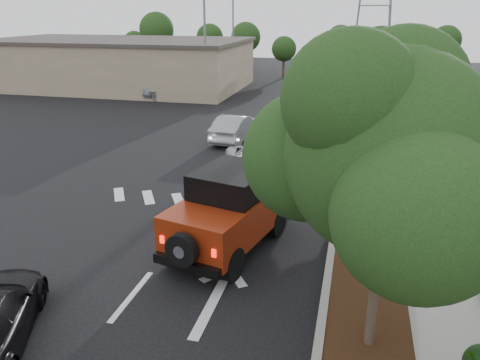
% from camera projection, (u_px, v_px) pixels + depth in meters
% --- Properties ---
extents(ground, '(120.00, 120.00, 0.00)m').
position_uv_depth(ground, '(132.00, 296.00, 11.44)').
color(ground, black).
rests_on(ground, ground).
extents(curb, '(0.20, 70.00, 0.15)m').
position_uv_depth(curb, '(344.00, 162.00, 21.29)').
color(curb, '#9E9B93').
rests_on(curb, ground).
extents(planting_strip, '(1.80, 70.00, 0.12)m').
position_uv_depth(planting_strip, '(366.00, 163.00, 21.07)').
color(planting_strip, black).
rests_on(planting_strip, ground).
extents(sidewalk, '(2.00, 70.00, 0.12)m').
position_uv_depth(sidewalk, '(411.00, 167.00, 20.63)').
color(sidewalk, gray).
rests_on(sidewalk, ground).
extents(hedge, '(0.80, 70.00, 0.80)m').
position_uv_depth(hedge, '(446.00, 162.00, 20.20)').
color(hedge, black).
rests_on(hedge, ground).
extents(commercial_building, '(22.00, 12.00, 4.00)m').
position_uv_depth(commercial_building, '(118.00, 64.00, 41.74)').
color(commercial_building, gray).
rests_on(commercial_building, ground).
extents(transmission_tower, '(7.00, 4.00, 28.00)m').
position_uv_depth(transmission_tower, '(369.00, 70.00, 53.80)').
color(transmission_tower, slate).
rests_on(transmission_tower, ground).
extents(street_tree_near, '(3.80, 3.80, 5.92)m').
position_uv_depth(street_tree_near, '(368.00, 347.00, 9.70)').
color(street_tree_near, black).
rests_on(street_tree_near, ground).
extents(street_tree_mid, '(3.20, 3.20, 5.32)m').
position_uv_depth(street_tree_mid, '(367.00, 213.00, 16.08)').
color(street_tree_mid, black).
rests_on(street_tree_mid, ground).
extents(street_tree_far, '(3.40, 3.40, 5.62)m').
position_uv_depth(street_tree_far, '(366.00, 158.00, 22.00)').
color(street_tree_far, black).
rests_on(street_tree_far, ground).
extents(light_pole_a, '(2.00, 0.22, 9.00)m').
position_uv_depth(light_pole_a, '(206.00, 99.00, 36.61)').
color(light_pole_a, slate).
rests_on(light_pole_a, ground).
extents(light_pole_b, '(2.00, 0.22, 9.00)m').
position_uv_depth(light_pole_b, '(233.00, 78.00, 47.77)').
color(light_pole_b, slate).
rests_on(light_pole_b, ground).
extents(red_jeep, '(2.95, 4.80, 2.35)m').
position_uv_depth(red_jeep, '(232.00, 208.00, 13.47)').
color(red_jeep, black).
rests_on(red_jeep, ground).
extents(silver_suv_ahead, '(4.17, 5.62, 1.42)m').
position_uv_depth(silver_suv_ahead, '(261.00, 168.00, 18.38)').
color(silver_suv_ahead, '#B0B2B8').
rests_on(silver_suv_ahead, ground).
extents(silver_sedan_oncoming, '(1.83, 4.31, 1.38)m').
position_uv_depth(silver_sedan_oncoming, '(235.00, 128.00, 24.81)').
color(silver_sedan_oncoming, '#94969B').
rests_on(silver_sedan_oncoming, ground).
extents(parked_suv, '(5.11, 2.92, 1.64)m').
position_uv_depth(parked_suv, '(175.00, 89.00, 36.10)').
color(parked_suv, '#999CA0').
rests_on(parked_suv, ground).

